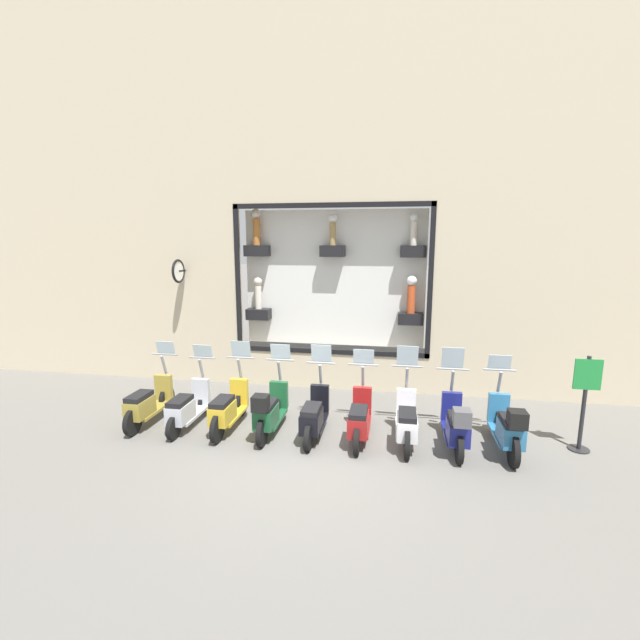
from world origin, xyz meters
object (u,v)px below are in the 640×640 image
object	(u,v)px
scooter_navy_1	(456,424)
scooter_black_4	(314,416)
scooter_red_3	(360,419)
scooter_teal_0	(507,427)
scooter_green_5	(269,411)
scooter_yellow_6	(228,409)
shop_sign_post	(584,400)
scooter_olive_8	(148,403)
scooter_white_2	(407,421)
scooter_silver_7	(187,407)

from	to	relation	value
scooter_navy_1	scooter_black_4	size ratio (longest dim) A/B	1.00
scooter_red_3	scooter_teal_0	bearing A→B (deg)	-91.15
scooter_green_5	scooter_red_3	bearing A→B (deg)	-88.17
scooter_green_5	scooter_yellow_6	world-z (taller)	scooter_yellow_6
scooter_yellow_6	shop_sign_post	distance (m)	6.57
scooter_olive_8	scooter_black_4	bearing A→B (deg)	-90.02
scooter_teal_0	scooter_black_4	distance (m)	3.47
scooter_white_2	scooter_black_4	distance (m)	1.74
scooter_red_3	scooter_black_4	size ratio (longest dim) A/B	1.00
scooter_teal_0	scooter_red_3	size ratio (longest dim) A/B	1.01
scooter_teal_0	scooter_white_2	xyz separation A→B (m)	(0.06, 1.74, -0.05)
scooter_teal_0	scooter_olive_8	distance (m)	6.95
scooter_red_3	scooter_green_5	distance (m)	1.74
scooter_black_4	scooter_green_5	xyz separation A→B (m)	(-0.06, 0.87, 0.05)
scooter_navy_1	scooter_olive_8	world-z (taller)	scooter_navy_1
scooter_yellow_6	scooter_olive_8	bearing A→B (deg)	90.12
scooter_silver_7	scooter_olive_8	xyz separation A→B (m)	(0.01, 0.87, 0.02)
scooter_silver_7	shop_sign_post	distance (m)	7.44
scooter_green_5	scooter_teal_0	bearing A→B (deg)	-89.96
scooter_white_2	scooter_green_5	world-z (taller)	scooter_white_2
scooter_black_4	scooter_white_2	bearing A→B (deg)	-89.86
scooter_teal_0	scooter_navy_1	world-z (taller)	scooter_navy_1
scooter_green_5	shop_sign_post	size ratio (longest dim) A/B	1.03
scooter_white_2	scooter_red_3	size ratio (longest dim) A/B	1.00
scooter_navy_1	scooter_black_4	bearing A→B (deg)	88.70
scooter_teal_0	scooter_black_4	world-z (taller)	scooter_black_4
scooter_white_2	scooter_olive_8	bearing A→B (deg)	90.03
scooter_red_3	scooter_silver_7	distance (m)	3.47
scooter_white_2	scooter_yellow_6	world-z (taller)	scooter_white_2
scooter_green_5	scooter_black_4	bearing A→B (deg)	-86.29
scooter_green_5	scooter_silver_7	size ratio (longest dim) A/B	1.01
scooter_black_4	scooter_green_5	bearing A→B (deg)	93.71
scooter_red_3	scooter_silver_7	size ratio (longest dim) A/B	1.00
scooter_silver_7	scooter_black_4	bearing A→B (deg)	-89.87
scooter_silver_7	scooter_navy_1	bearing A→B (deg)	-90.59
scooter_navy_1	scooter_red_3	size ratio (longest dim) A/B	1.00
shop_sign_post	scooter_yellow_6	bearing A→B (deg)	92.49
scooter_white_2	scooter_black_4	xyz separation A→B (m)	(-0.00, 1.74, -0.01)
scooter_white_2	scooter_silver_7	world-z (taller)	scooter_white_2
scooter_white_2	scooter_silver_7	xyz separation A→B (m)	(-0.01, 4.34, -0.03)
scooter_navy_1	scooter_yellow_6	xyz separation A→B (m)	(0.06, 4.34, -0.03)
shop_sign_post	scooter_teal_0	bearing A→B (deg)	104.40
scooter_teal_0	scooter_green_5	world-z (taller)	scooter_green_5
scooter_teal_0	scooter_white_2	size ratio (longest dim) A/B	1.00
scooter_navy_1	scooter_silver_7	xyz separation A→B (m)	(0.05, 5.21, -0.06)
scooter_olive_8	scooter_teal_0	bearing A→B (deg)	-90.45
scooter_teal_0	scooter_yellow_6	size ratio (longest dim) A/B	1.00
scooter_black_4	shop_sign_post	size ratio (longest dim) A/B	1.03
scooter_navy_1	scooter_black_4	xyz separation A→B (m)	(0.06, 2.61, -0.05)
scooter_navy_1	scooter_silver_7	bearing A→B (deg)	89.41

